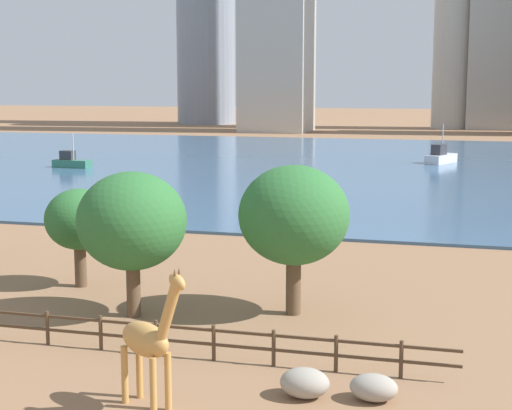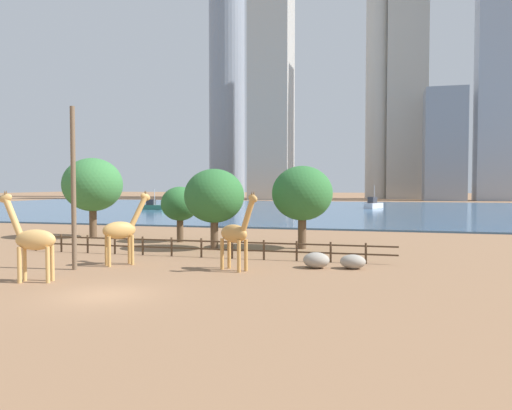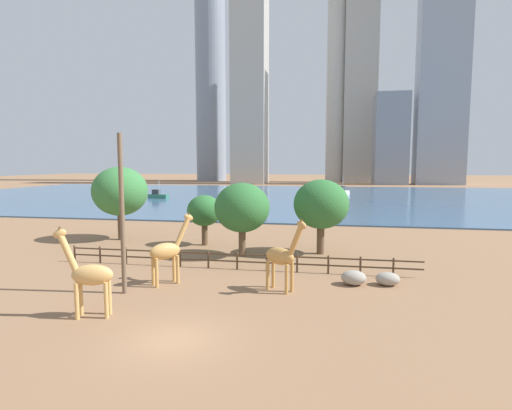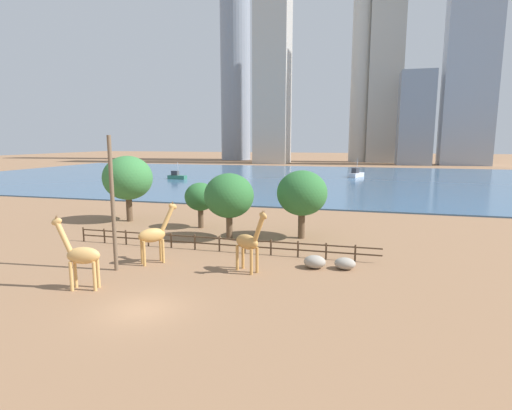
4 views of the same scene
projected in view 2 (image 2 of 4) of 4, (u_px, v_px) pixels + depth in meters
ground_plane at (321, 209)px, 99.75m from camera, size 400.00×400.00×0.00m
harbor_water at (319, 209)px, 96.84m from camera, size 180.00×86.00×0.20m
giraffe_tall at (122, 230)px, 30.61m from camera, size 2.55×2.62×4.59m
giraffe_companion at (32, 239)px, 25.27m from camera, size 2.91×1.31×4.67m
giraffe_young at (236, 233)px, 28.59m from camera, size 2.82×1.92×4.59m
utility_pole at (73, 188)px, 28.82m from camera, size 0.28×0.28×9.46m
boulder_near_fence at (316, 260)px, 29.54m from camera, size 1.57×1.25×0.94m
boulder_by_pole at (353, 262)px, 29.29m from camera, size 1.50×1.12×0.84m
enclosure_fence at (194, 246)px, 34.01m from camera, size 26.12×0.14×1.30m
tree_left_large at (93, 185)px, 46.19m from camera, size 5.48×5.48×7.40m
tree_center_broad at (180, 204)px, 42.80m from camera, size 3.25×3.25×4.77m
tree_right_tall at (214, 196)px, 37.90m from camera, size 4.57×4.57×6.15m
tree_left_small at (302, 194)px, 38.29m from camera, size 4.67×4.67×6.39m
boat_ferry at (153, 206)px, 94.05m from camera, size 4.40×1.82×3.88m
boat_sailboat at (373, 204)px, 99.32m from camera, size 3.74×5.43×4.61m
skyline_tower_needle at (378, 68)px, 171.41m from camera, size 8.19×8.19×89.67m
skyline_block_central at (508, 41)px, 148.05m from camera, size 17.38×8.80×95.23m
skyline_tower_glass at (408, 59)px, 167.66m from camera, size 13.20×8.21×94.04m
skyline_block_left at (444, 145)px, 152.71m from camera, size 12.03×12.25×33.91m
skyline_block_right at (271, 76)px, 161.01m from camera, size 12.98×13.22×80.10m
skyline_tower_short at (227, 53)px, 189.49m from camera, size 13.57×13.57×109.56m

